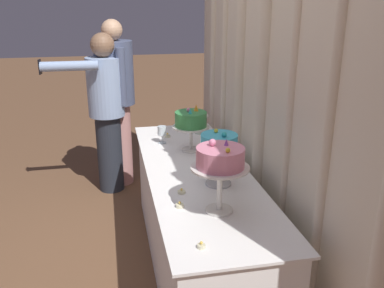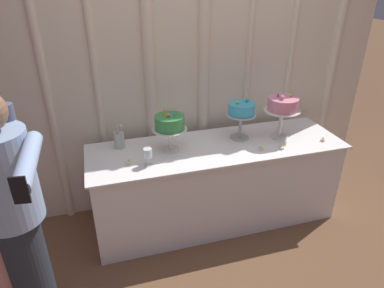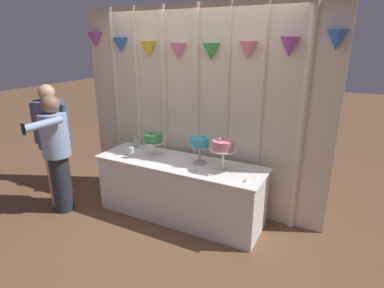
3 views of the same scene
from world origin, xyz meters
name	(u,v)px [view 1 (image 1 of 3)]	position (x,y,z in m)	size (l,w,h in m)	color
ground_plane	(183,268)	(0.00, 0.00, 0.00)	(24.00, 24.00, 0.00)	brown
draped_curtain	(265,71)	(0.00, 0.54, 1.38)	(3.35, 0.20, 2.56)	beige
cake_table	(197,220)	(0.00, 0.10, 0.37)	(2.12, 0.66, 0.74)	white
cake_display_leftmost	(191,121)	(-0.39, 0.14, 0.97)	(0.27, 0.27, 0.34)	silver
cake_display_center	(219,146)	(0.23, 0.18, 0.99)	(0.25, 0.25, 0.35)	#B2B2B7
cake_display_rightmost	(220,161)	(0.56, 0.10, 1.03)	(0.31, 0.31, 0.40)	silver
wine_glass	(162,131)	(-0.60, -0.05, 0.84)	(0.07, 0.07, 0.14)	silver
flower_vase	(201,124)	(-0.77, 0.30, 0.83)	(0.08, 0.11, 0.20)	#B2C1B2
tealight_far_left	(167,136)	(-0.73, 0.01, 0.75)	(0.05, 0.05, 0.04)	beige
tealight_near_left	(182,192)	(0.31, -0.06, 0.75)	(0.05, 0.05, 0.03)	beige
tealight_near_right	(180,205)	(0.48, -0.10, 0.75)	(0.04, 0.04, 0.04)	beige
tealight_far_right	(201,246)	(0.89, -0.07, 0.75)	(0.04, 0.04, 0.03)	beige
guest_man_dark_suit	(116,99)	(-1.60, -0.37, 0.89)	(0.52, 0.45, 1.64)	#D6938E
guest_man_pink_jacket	(106,108)	(-1.44, -0.47, 0.84)	(0.49, 0.74, 1.53)	#282D38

